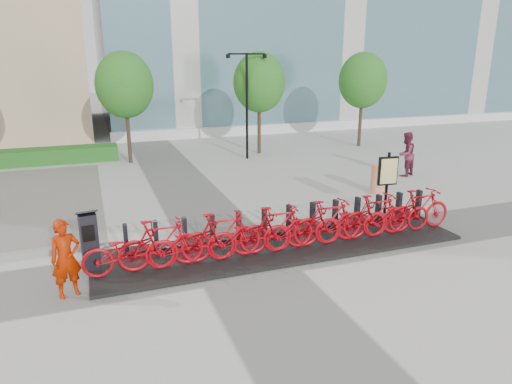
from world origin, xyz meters
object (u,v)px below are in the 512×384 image
object	(u,v)px
bike_0	(129,251)
worker_red	(66,258)
kiosk	(89,240)
construction_barrel	(378,179)
pedestrian	(406,154)
map_sign	(388,174)

from	to	relation	value
bike_0	worker_red	distance (m)	1.38
kiosk	construction_barrel	bearing A→B (deg)	9.81
kiosk	worker_red	bearing A→B (deg)	-122.78
worker_red	pedestrian	size ratio (longest dim) A/B	0.91
worker_red	bike_0	bearing A→B (deg)	2.61
bike_0	kiosk	size ratio (longest dim) A/B	1.41
pedestrian	construction_barrel	bearing A→B (deg)	11.92
bike_0	kiosk	bearing A→B (deg)	57.24
pedestrian	map_sign	xyz separation A→B (m)	(-3.66, -3.83, 0.39)
bike_0	pedestrian	world-z (taller)	pedestrian
bike_0	kiosk	xyz separation A→B (m)	(-0.82, 0.53, 0.16)
worker_red	map_sign	world-z (taller)	map_sign
pedestrian	worker_red	bearing A→B (deg)	1.56
pedestrian	map_sign	world-z (taller)	map_sign
pedestrian	map_sign	size ratio (longest dim) A/B	0.93
construction_barrel	map_sign	world-z (taller)	map_sign
pedestrian	kiosk	bearing A→B (deg)	-1.49
map_sign	worker_red	bearing A→B (deg)	-161.28
kiosk	map_sign	distance (m)	8.94
bike_0	map_sign	distance (m)	8.23
construction_barrel	map_sign	distance (m)	2.45
kiosk	map_sign	world-z (taller)	map_sign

